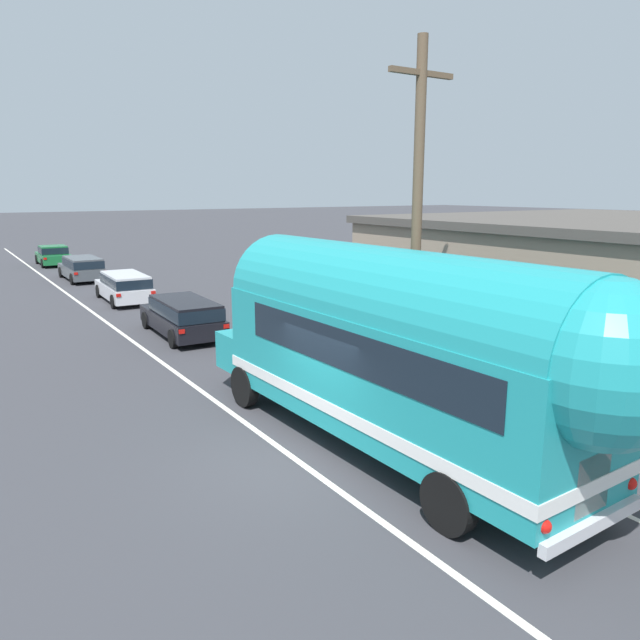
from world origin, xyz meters
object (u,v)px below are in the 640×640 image
object	(u,v)px
painted_bus	(402,345)
car_third	(82,267)
car_fourth	(53,255)
utility_pole	(417,224)
car_lead	(183,315)
car_second	(125,285)

from	to	relation	value
painted_bus	car_third	bearing A→B (deg)	90.09
car_fourth	car_third	bearing A→B (deg)	-89.13
utility_pole	car_lead	bearing A→B (deg)	102.05
utility_pole	car_third	world-z (taller)	utility_pole
utility_pole	car_second	bearing A→B (deg)	96.46
painted_bus	car_fourth	size ratio (longest dim) A/B	2.59
car_lead	car_third	world-z (taller)	same
painted_bus	car_fourth	bearing A→B (deg)	90.27
car_second	car_fourth	xyz separation A→B (m)	(-0.30, 17.21, -0.07)
car_third	car_fourth	size ratio (longest dim) A/B	1.11
painted_bus	car_lead	bearing A→B (deg)	89.84
utility_pole	car_lead	size ratio (longest dim) A/B	1.74
car_second	car_fourth	world-z (taller)	same
utility_pole	car_fourth	size ratio (longest dim) A/B	1.95
utility_pole	car_lead	world-z (taller)	utility_pole
car_second	car_third	size ratio (longest dim) A/B	1.00
car_lead	car_second	size ratio (longest dim) A/B	1.02
utility_pole	car_fourth	bearing A→B (deg)	93.79
painted_bus	car_fourth	distance (m)	37.31
painted_bus	car_fourth	world-z (taller)	painted_bus
utility_pole	painted_bus	distance (m)	3.68
painted_bus	car_third	xyz separation A→B (m)	(-0.04, 28.49, -1.51)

